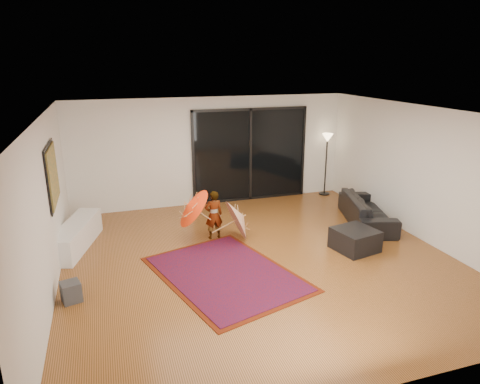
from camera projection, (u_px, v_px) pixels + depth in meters
name	position (u px, v px, depth m)	size (l,w,h in m)	color
floor	(260.00, 259.00, 7.96)	(7.00, 7.00, 0.00)	#A05A2C
ceiling	(262.00, 113.00, 7.16)	(7.00, 7.00, 0.00)	white
wall_back	(212.00, 151.00, 10.74)	(7.00, 7.00, 0.00)	silver
wall_front	(379.00, 285.00, 4.37)	(7.00, 7.00, 0.00)	silver
wall_left	(46.00, 210.00, 6.54)	(7.00, 7.00, 0.00)	silver
wall_right	(424.00, 175.00, 8.57)	(7.00, 7.00, 0.00)	silver
sliding_door	(250.00, 155.00, 11.05)	(3.06, 0.07, 2.40)	black
painting	(52.00, 175.00, 7.37)	(0.04, 1.28, 1.08)	black
media_console	(76.00, 236.00, 8.39)	(0.45, 1.82, 0.50)	white
speaker	(71.00, 292.00, 6.54)	(0.28, 0.28, 0.31)	#424244
persian_rug	(226.00, 274.00, 7.40)	(2.71, 3.25, 0.02)	#511707
sofa	(367.00, 210.00, 9.64)	(2.08, 0.81, 0.61)	black
ottoman	(355.00, 240.00, 8.30)	(0.74, 0.74, 0.42)	black
floor_lamp	(327.00, 147.00, 11.42)	(0.29, 0.29, 1.68)	black
child	(214.00, 215.00, 8.76)	(0.37, 0.25, 1.03)	#999999
parasol_orange	(187.00, 208.00, 8.49)	(0.68, 0.87, 0.89)	#FF390D
parasol_white	(244.00, 215.00, 8.80)	(0.52, 0.87, 0.93)	silver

